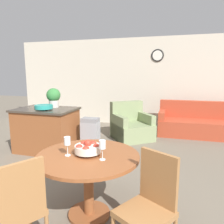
{
  "coord_description": "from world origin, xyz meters",
  "views": [
    {
      "loc": [
        1.31,
        -1.14,
        1.63
      ],
      "look_at": [
        0.19,
        2.56,
        0.94
      ],
      "focal_mm": 35.0,
      "sensor_mm": 36.0,
      "label": 1
    }
  ],
  "objects_px": {
    "trash_bin": "(90,135)",
    "armchair": "(131,127)",
    "dining_table": "(88,169)",
    "fruit_bowl": "(88,148)",
    "potted_plant": "(54,97)",
    "kitchen_island": "(47,130)",
    "dining_chair_near_left": "(18,206)",
    "teal_bowl": "(44,107)",
    "wine_glass_left": "(67,142)",
    "wine_glass_right": "(102,145)",
    "couch": "(201,124)",
    "dining_chair_near_right": "(150,202)"
  },
  "relations": [
    {
      "from": "wine_glass_right",
      "to": "couch",
      "type": "xyz_separation_m",
      "value": [
        1.35,
        4.01,
        -0.6
      ]
    },
    {
      "from": "dining_table",
      "to": "dining_chair_near_left",
      "type": "bearing_deg",
      "value": -114.73
    },
    {
      "from": "potted_plant",
      "to": "trash_bin",
      "type": "distance_m",
      "value": 1.15
    },
    {
      "from": "kitchen_island",
      "to": "dining_chair_near_left",
      "type": "bearing_deg",
      "value": -61.39
    },
    {
      "from": "fruit_bowl",
      "to": "potted_plant",
      "type": "relative_size",
      "value": 0.71
    },
    {
      "from": "potted_plant",
      "to": "armchair",
      "type": "xyz_separation_m",
      "value": [
        1.47,
        1.16,
        -0.83
      ]
    },
    {
      "from": "dining_chair_near_right",
      "to": "kitchen_island",
      "type": "distance_m",
      "value": 3.22
    },
    {
      "from": "fruit_bowl",
      "to": "teal_bowl",
      "type": "xyz_separation_m",
      "value": [
        -1.64,
        1.61,
        0.15
      ]
    },
    {
      "from": "fruit_bowl",
      "to": "potted_plant",
      "type": "height_order",
      "value": "potted_plant"
    },
    {
      "from": "teal_bowl",
      "to": "armchair",
      "type": "distance_m",
      "value": 2.22
    },
    {
      "from": "dining_chair_near_left",
      "to": "couch",
      "type": "relative_size",
      "value": 0.43
    },
    {
      "from": "fruit_bowl",
      "to": "potted_plant",
      "type": "xyz_separation_m",
      "value": [
        -1.63,
        1.98,
        0.31
      ]
    },
    {
      "from": "wine_glass_left",
      "to": "trash_bin",
      "type": "relative_size",
      "value": 0.29
    },
    {
      "from": "teal_bowl",
      "to": "couch",
      "type": "bearing_deg",
      "value": 35.95
    },
    {
      "from": "teal_bowl",
      "to": "couch",
      "type": "relative_size",
      "value": 0.16
    },
    {
      "from": "trash_bin",
      "to": "armchair",
      "type": "height_order",
      "value": "armchair"
    },
    {
      "from": "kitchen_island",
      "to": "dining_table",
      "type": "bearing_deg",
      "value": -46.09
    },
    {
      "from": "wine_glass_right",
      "to": "teal_bowl",
      "type": "bearing_deg",
      "value": 137.19
    },
    {
      "from": "couch",
      "to": "armchair",
      "type": "height_order",
      "value": "armchair"
    },
    {
      "from": "dining_table",
      "to": "potted_plant",
      "type": "relative_size",
      "value": 2.79
    },
    {
      "from": "potted_plant",
      "to": "wine_glass_left",
      "type": "bearing_deg",
      "value": -55.35
    },
    {
      "from": "trash_bin",
      "to": "couch",
      "type": "relative_size",
      "value": 0.33
    },
    {
      "from": "dining_chair_near_left",
      "to": "wine_glass_left",
      "type": "height_order",
      "value": "wine_glass_left"
    },
    {
      "from": "dining_table",
      "to": "kitchen_island",
      "type": "bearing_deg",
      "value": 133.91
    },
    {
      "from": "wine_glass_left",
      "to": "potted_plant",
      "type": "distance_m",
      "value": 2.52
    },
    {
      "from": "wine_glass_left",
      "to": "wine_glass_right",
      "type": "distance_m",
      "value": 0.4
    },
    {
      "from": "potted_plant",
      "to": "dining_chair_near_left",
      "type": "bearing_deg",
      "value": -64.52
    },
    {
      "from": "wine_glass_right",
      "to": "kitchen_island",
      "type": "distance_m",
      "value": 2.7
    },
    {
      "from": "teal_bowl",
      "to": "kitchen_island",
      "type": "bearing_deg",
      "value": 112.56
    },
    {
      "from": "dining_table",
      "to": "wine_glass_right",
      "type": "distance_m",
      "value": 0.39
    },
    {
      "from": "dining_chair_near_right",
      "to": "armchair",
      "type": "bearing_deg",
      "value": -45.26
    },
    {
      "from": "dining_chair_near_right",
      "to": "wine_glass_left",
      "type": "relative_size",
      "value": 4.46
    },
    {
      "from": "kitchen_island",
      "to": "teal_bowl",
      "type": "bearing_deg",
      "value": -67.44
    },
    {
      "from": "potted_plant",
      "to": "couch",
      "type": "relative_size",
      "value": 0.19
    },
    {
      "from": "kitchen_island",
      "to": "armchair",
      "type": "height_order",
      "value": "armchair"
    },
    {
      "from": "couch",
      "to": "trash_bin",
      "type": "bearing_deg",
      "value": -140.73
    },
    {
      "from": "couch",
      "to": "armchair",
      "type": "xyz_separation_m",
      "value": [
        -1.71,
        -0.79,
        0.0
      ]
    },
    {
      "from": "couch",
      "to": "potted_plant",
      "type": "bearing_deg",
      "value": -149.3
    },
    {
      "from": "wine_glass_right",
      "to": "teal_bowl",
      "type": "relative_size",
      "value": 0.59
    },
    {
      "from": "teal_bowl",
      "to": "trash_bin",
      "type": "distance_m",
      "value": 1.1
    },
    {
      "from": "dining_chair_near_right",
      "to": "kitchen_island",
      "type": "xyz_separation_m",
      "value": [
        -2.43,
        2.1,
        -0.06
      ]
    },
    {
      "from": "dining_table",
      "to": "wine_glass_left",
      "type": "distance_m",
      "value": 0.39
    },
    {
      "from": "wine_glass_right",
      "to": "kitchen_island",
      "type": "bearing_deg",
      "value": 135.69
    },
    {
      "from": "dining_chair_near_right",
      "to": "wine_glass_right",
      "type": "bearing_deg",
      "value": 5.31
    },
    {
      "from": "dining_table",
      "to": "fruit_bowl",
      "type": "height_order",
      "value": "fruit_bowl"
    },
    {
      "from": "wine_glass_left",
      "to": "wine_glass_right",
      "type": "relative_size",
      "value": 1.0
    },
    {
      "from": "dining_chair_near_left",
      "to": "potted_plant",
      "type": "relative_size",
      "value": 2.3
    },
    {
      "from": "dining_table",
      "to": "dining_chair_near_left",
      "type": "height_order",
      "value": "dining_chair_near_left"
    },
    {
      "from": "dining_chair_near_left",
      "to": "potted_plant",
      "type": "height_order",
      "value": "potted_plant"
    },
    {
      "from": "trash_bin",
      "to": "armchair",
      "type": "distance_m",
      "value": 1.33
    }
  ]
}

